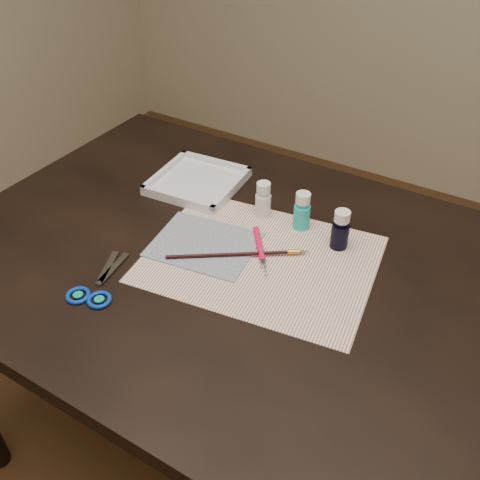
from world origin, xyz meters
The scene contains 11 objects.
ground centered at (0.00, 0.00, -0.01)m, with size 3.50×3.50×0.02m, color #422614.
table centered at (0.00, 0.00, 0.38)m, with size 1.30×0.90×0.75m, color black.
paper centered at (0.04, 0.02, 0.75)m, with size 0.47×0.36×0.00m, color white.
canvas centered at (-0.09, 0.00, 0.75)m, with size 0.22×0.18×0.00m, color #11213E.
paint_bottle_white centered at (-0.04, 0.16, 0.79)m, with size 0.04×0.04×0.09m, color silver.
paint_bottle_cyan centered at (0.06, 0.17, 0.80)m, with size 0.04×0.04×0.09m, color #20B6B8.
paint_bottle_navy centered at (0.16, 0.15, 0.80)m, with size 0.04×0.04×0.09m, color black.
paintbrush centered at (0.00, 0.00, 0.76)m, with size 0.31×0.01×0.01m, color black, non-canonical shape.
craft_knife centered at (0.03, 0.03, 0.76)m, with size 0.17×0.01×0.01m, color #F40D49, non-canonical shape.
scissors centered at (-0.21, -0.20, 0.75)m, with size 0.19×0.10×0.01m, color silver, non-canonical shape.
palette_tray centered at (-0.24, 0.19, 0.76)m, with size 0.21×0.21×0.03m, color white.
Camera 1 is at (0.45, -0.74, 1.48)m, focal length 40.00 mm.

